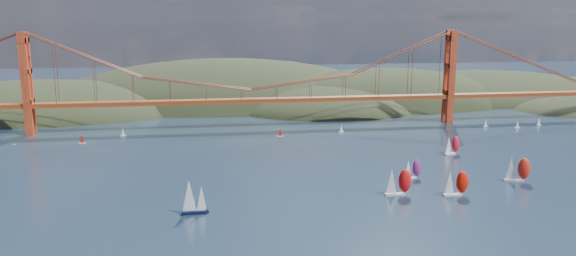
# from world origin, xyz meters

# --- Properties ---
(ground) EXTENTS (1200.00, 1200.00, 0.00)m
(ground) POSITION_xyz_m (0.00, 0.00, 0.00)
(ground) COLOR black
(ground) RESTS_ON ground
(headlands) EXTENTS (725.00, 225.00, 96.00)m
(headlands) POSITION_xyz_m (44.95, 278.29, -12.46)
(headlands) COLOR black
(headlands) RESTS_ON ground
(bridge) EXTENTS (552.00, 12.00, 55.00)m
(bridge) POSITION_xyz_m (-1.75, 180.00, 32.23)
(bridge) COLOR brown
(bridge) RESTS_ON ground
(sloop_navy) EXTENTS (8.17, 4.69, 12.64)m
(sloop_navy) POSITION_xyz_m (-31.77, 38.12, 5.58)
(sloop_navy) COLOR black
(sloop_navy) RESTS_ON ground
(racer_0) EXTENTS (9.54, 3.99, 10.89)m
(racer_0) POSITION_xyz_m (40.20, 46.18, 5.15)
(racer_0) COLOR silver
(racer_0) RESTS_ON ground
(racer_1) EXTENTS (8.98, 3.73, 10.27)m
(racer_1) POSITION_xyz_m (60.34, 42.54, 4.85)
(racer_1) COLOR white
(racer_1) RESTS_ON ground
(racer_2) EXTENTS (9.64, 5.84, 10.79)m
(racer_2) POSITION_xyz_m (91.47, 55.23, 5.10)
(racer_2) COLOR silver
(racer_2) RESTS_ON ground
(racer_3) EXTENTS (8.66, 5.45, 9.68)m
(racer_3) POSITION_xyz_m (86.03, 100.51, 4.58)
(racer_3) COLOR silver
(racer_3) RESTS_ON ground
(racer_rwb) EXTENTS (7.62, 3.93, 8.56)m
(racer_rwb) POSITION_xyz_m (53.15, 65.53, 4.05)
(racer_rwb) COLOR silver
(racer_rwb) RESTS_ON ground
(distant_boat_2) EXTENTS (3.00, 2.00, 4.70)m
(distant_boat_2) POSITION_xyz_m (-88.02, 151.16, 2.41)
(distant_boat_2) COLOR silver
(distant_boat_2) RESTS_ON ground
(distant_boat_3) EXTENTS (3.00, 2.00, 4.70)m
(distant_boat_3) POSITION_xyz_m (-69.85, 165.98, 2.41)
(distant_boat_3) COLOR silver
(distant_boat_3) RESTS_ON ground
(distant_boat_4) EXTENTS (3.00, 2.00, 4.70)m
(distant_boat_4) POSITION_xyz_m (134.83, 160.39, 2.41)
(distant_boat_4) COLOR silver
(distant_boat_4) RESTS_ON ground
(distant_boat_5) EXTENTS (3.00, 2.00, 4.70)m
(distant_boat_5) POSITION_xyz_m (150.65, 153.45, 2.41)
(distant_boat_5) COLOR silver
(distant_boat_5) RESTS_ON ground
(distant_boat_6) EXTENTS (3.00, 2.00, 4.70)m
(distant_boat_6) POSITION_xyz_m (167.58, 159.00, 2.41)
(distant_boat_6) COLOR silver
(distant_boat_6) RESTS_ON ground
(distant_boat_8) EXTENTS (3.00, 2.00, 4.70)m
(distant_boat_8) POSITION_xyz_m (47.95, 157.59, 2.41)
(distant_boat_8) COLOR silver
(distant_boat_8) RESTS_ON ground
(distant_boat_9) EXTENTS (3.00, 2.00, 4.70)m
(distant_boat_9) POSITION_xyz_m (13.00, 151.69, 2.41)
(distant_boat_9) COLOR silver
(distant_boat_9) RESTS_ON ground
(gull) EXTENTS (0.90, 0.25, 0.17)m
(gull) POSITION_xyz_m (-80.69, 27.04, 27.29)
(gull) COLOR white
(gull) RESTS_ON ground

